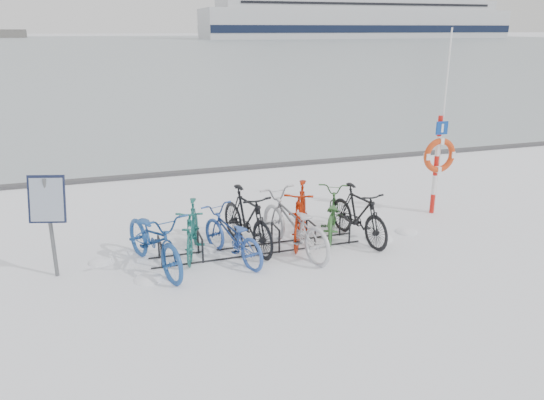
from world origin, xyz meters
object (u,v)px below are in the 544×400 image
(bike_rack, at_px, (257,242))
(info_board, at_px, (48,205))
(cruise_ferry, at_px, (358,9))
(lifebuoy_station, at_px, (439,155))

(bike_rack, xyz_separation_m, info_board, (-3.53, 0.01, 1.09))
(info_board, relative_size, cruise_ferry, 0.01)
(bike_rack, height_order, cruise_ferry, cruise_ferry)
(info_board, height_order, lifebuoy_station, lifebuoy_station)
(bike_rack, xyz_separation_m, lifebuoy_station, (4.39, 0.77, 1.17))
(bike_rack, height_order, lifebuoy_station, lifebuoy_station)
(bike_rack, relative_size, info_board, 2.27)
(cruise_ferry, bearing_deg, info_board, -118.12)
(lifebuoy_station, bearing_deg, bike_rack, -170.07)
(info_board, relative_size, lifebuoy_station, 0.44)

